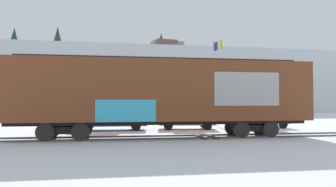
# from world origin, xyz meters

# --- Properties ---
(ground_plane) EXTENTS (260.00, 260.00, 0.00)m
(ground_plane) POSITION_xyz_m (0.00, 0.00, 0.00)
(ground_plane) COLOR silver
(track) EXTENTS (60.02, 3.16, 0.08)m
(track) POSITION_xyz_m (-4.00, 0.06, 0.04)
(track) COLOR #4C4742
(track) RESTS_ON ground_plane
(freight_car) EXTENTS (16.35, 3.07, 4.42)m
(freight_car) POSITION_xyz_m (-1.16, -0.00, 2.49)
(freight_car) COLOR brown
(freight_car) RESTS_ON ground_plane
(flagpole) EXTENTS (0.39, 1.36, 7.50)m
(flagpole) POSITION_xyz_m (4.92, 9.02, 4.73)
(flagpole) COLOR silver
(flagpole) RESTS_ON ground_plane
(hillside) EXTENTS (112.51, 37.56, 17.52)m
(hillside) POSITION_xyz_m (-0.01, 57.79, 6.40)
(hillside) COLOR silver
(hillside) RESTS_ON ground_plane
(parked_car_blue) EXTENTS (4.75, 1.91, 1.78)m
(parked_car_blue) POSITION_xyz_m (-3.98, 5.17, 0.88)
(parked_car_blue) COLOR navy
(parked_car_blue) RESTS_ON ground_plane
(parked_car_tan) EXTENTS (4.24, 2.34, 1.75)m
(parked_car_tan) POSITION_xyz_m (1.42, 5.15, 0.87)
(parked_car_tan) COLOR #9E8966
(parked_car_tan) RESTS_ON ground_plane
(parked_car_silver) EXTENTS (4.11, 2.08, 1.72)m
(parked_car_silver) POSITION_xyz_m (7.18, 5.17, 0.83)
(parked_car_silver) COLOR #B7BABF
(parked_car_silver) RESTS_ON ground_plane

